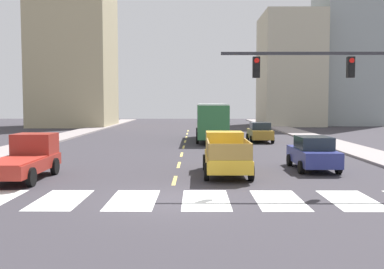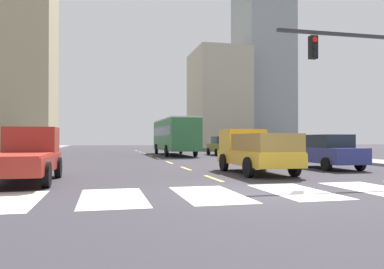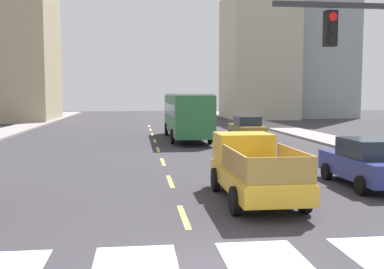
% 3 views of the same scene
% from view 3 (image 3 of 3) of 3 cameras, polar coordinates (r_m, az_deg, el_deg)
% --- Properties ---
extents(sidewalk_right, '(2.91, 110.00, 0.15)m').
position_cam_3_polar(sidewalk_right, '(29.45, 20.38, -1.50)').
color(sidewalk_right, gray).
rests_on(sidewalk_right, ground).
extents(lane_dash_0, '(0.16, 2.40, 0.01)m').
position_cam_3_polar(lane_dash_0, '(12.49, -1.05, -10.22)').
color(lane_dash_0, '#DEC454').
rests_on(lane_dash_0, ground).
extents(lane_dash_1, '(0.16, 2.40, 0.01)m').
position_cam_3_polar(lane_dash_1, '(17.35, -2.74, -5.86)').
color(lane_dash_1, '#DEC454').
rests_on(lane_dash_1, ground).
extents(lane_dash_2, '(0.16, 2.40, 0.01)m').
position_cam_3_polar(lane_dash_2, '(22.27, -3.68, -3.42)').
color(lane_dash_2, '#DEC454').
rests_on(lane_dash_2, ground).
extents(lane_dash_3, '(0.16, 2.40, 0.01)m').
position_cam_3_polar(lane_dash_3, '(27.21, -4.28, -1.86)').
color(lane_dash_3, '#DEC454').
rests_on(lane_dash_3, ground).
extents(lane_dash_4, '(0.16, 2.40, 0.01)m').
position_cam_3_polar(lane_dash_4, '(32.18, -4.69, -0.79)').
color(lane_dash_4, '#DEC454').
rests_on(lane_dash_4, ground).
extents(lane_dash_5, '(0.16, 2.40, 0.01)m').
position_cam_3_polar(lane_dash_5, '(37.15, -4.99, 0.00)').
color(lane_dash_5, '#DEC454').
rests_on(lane_dash_5, ground).
extents(lane_dash_6, '(0.16, 2.40, 0.01)m').
position_cam_3_polar(lane_dash_6, '(42.13, -5.22, 0.61)').
color(lane_dash_6, '#DEC454').
rests_on(lane_dash_6, ground).
extents(lane_dash_7, '(0.16, 2.40, 0.01)m').
position_cam_3_polar(lane_dash_7, '(47.12, -5.40, 1.08)').
color(lane_dash_7, '#DEC454').
rests_on(lane_dash_7, ground).
extents(pickup_stakebed, '(2.18, 5.20, 1.96)m').
position_cam_3_polar(pickup_stakebed, '(14.60, 7.54, -4.27)').
color(pickup_stakebed, gold).
rests_on(pickup_stakebed, ground).
extents(city_bus, '(2.72, 10.80, 3.32)m').
position_cam_3_polar(city_bus, '(32.94, -0.70, 2.77)').
color(city_bus, '#2E6E3C').
rests_on(city_bus, ground).
extents(sedan_mid, '(2.02, 4.40, 1.72)m').
position_cam_3_polar(sedan_mid, '(17.43, 21.10, -3.30)').
color(sedan_mid, navy).
rests_on(sedan_mid, ground).
extents(sedan_far, '(2.02, 4.40, 1.72)m').
position_cam_3_polar(sedan_far, '(32.59, 6.88, 0.78)').
color(sedan_far, olive).
rests_on(sedan_far, ground).
extents(block_mid_left, '(8.49, 11.49, 16.51)m').
position_cam_3_polar(block_mid_left, '(62.94, 8.20, 9.58)').
color(block_mid_left, '#B5AE96').
rests_on(block_mid_left, ground).
extents(block_mid_right, '(8.43, 10.73, 29.31)m').
position_cam_3_polar(block_mid_right, '(68.75, 15.39, 14.45)').
color(block_mid_right, '#909999').
rests_on(block_mid_right, ground).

